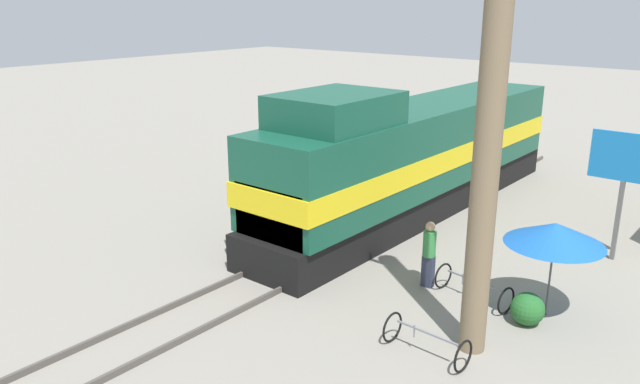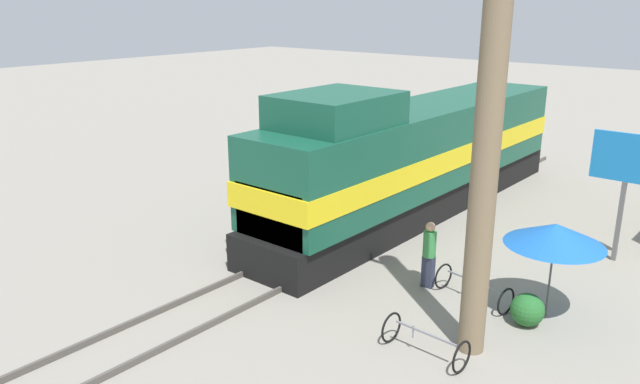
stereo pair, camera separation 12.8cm
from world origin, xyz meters
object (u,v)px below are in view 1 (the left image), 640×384
Objects in this scene: vendor_umbrella at (555,234)px; bicycle_spare at (426,341)px; person_bystander at (429,252)px; utility_pole at (488,141)px; bicycle at (473,287)px; locomotive at (412,157)px; billboard_sign at (625,166)px.

bicycle_spare is (-1.30, -3.40, -1.71)m from vendor_umbrella.
person_bystander is (-2.97, -0.45, -1.09)m from vendor_umbrella.
vendor_umbrella reaches higher than bicycle_spare.
utility_pole is 4.73m from person_bystander.
vendor_umbrella is 1.30× the size of person_bystander.
locomotive is at bearing -125.35° from bicycle.
utility_pole reaches higher than person_bystander.
vendor_umbrella is 0.63× the size of billboard_sign.
locomotive is 5.93m from person_bystander.
person_bystander reaches higher than bicycle.
bicycle_spare is at bearing 16.97° from bicycle.
vendor_umbrella is (0.69, 2.50, -2.51)m from utility_pole.
person_bystander is 3.45m from bicycle_spare.
locomotive reaches higher than bicycle.
locomotive is 9.36m from bicycle_spare.
billboard_sign is 1.85× the size of bicycle.
utility_pole is at bearing -97.61° from billboard_sign.
locomotive reaches higher than bicycle_spare.
utility_pole reaches higher than locomotive.
vendor_umbrella is (6.42, -4.26, 0.04)m from locomotive.
person_bystander is (-2.28, 2.06, -3.60)m from utility_pole.
bicycle is at bearing 115.81° from utility_pole.
bicycle_spare is at bearing -124.35° from utility_pole.
billboard_sign is at bearing 2.28° from locomotive.
billboard_sign is at bearing 171.52° from bicycle_spare.
locomotive is 1.73× the size of utility_pole.
person_bystander is at bearing -53.80° from locomotive.
utility_pole is 4.99× the size of bicycle_spare.
vendor_umbrella reaches higher than bicycle.
vendor_umbrella is at bearing 161.68° from bicycle_spare.
locomotive is 9.23m from utility_pole.
utility_pole reaches higher than bicycle.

